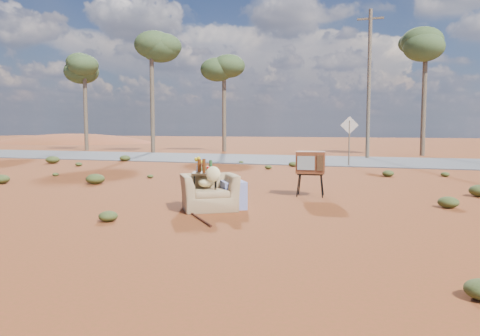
% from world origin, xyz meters
% --- Properties ---
extents(ground, '(140.00, 140.00, 0.00)m').
position_xyz_m(ground, '(0.00, 0.00, 0.00)').
color(ground, maroon).
rests_on(ground, ground).
extents(highway, '(140.00, 7.00, 0.04)m').
position_xyz_m(highway, '(0.00, 15.00, 0.02)').
color(highway, '#565659').
rests_on(highway, ground).
extents(dirt_mound, '(26.00, 18.00, 2.00)m').
position_xyz_m(dirt_mound, '(-30.00, 34.00, 0.00)').
color(dirt_mound, '#973F24').
rests_on(dirt_mound, ground).
extents(armchair, '(1.46, 1.41, 0.99)m').
position_xyz_m(armchair, '(-0.21, 0.08, 0.46)').
color(armchair, '#9B7D54').
rests_on(armchair, ground).
extents(tv_unit, '(0.75, 0.63, 1.12)m').
position_xyz_m(tv_unit, '(1.41, 2.55, 0.83)').
color(tv_unit, black).
rests_on(tv_unit, ground).
extents(side_table, '(0.68, 0.68, 1.08)m').
position_xyz_m(side_table, '(-0.44, 0.10, 0.80)').
color(side_table, '#352513').
rests_on(side_table, ground).
extents(rusty_bar, '(1.03, 1.25, 0.04)m').
position_xyz_m(rusty_bar, '(-0.10, -0.99, 0.02)').
color(rusty_bar, '#481F13').
rests_on(rusty_bar, ground).
extents(road_sign, '(0.78, 0.06, 2.19)m').
position_xyz_m(road_sign, '(1.50, 12.00, 1.50)').
color(road_sign, brown).
rests_on(road_sign, ground).
extents(eucalyptus_far_left, '(3.20, 3.20, 7.10)m').
position_xyz_m(eucalyptus_far_left, '(-18.00, 20.00, 5.94)').
color(eucalyptus_far_left, brown).
rests_on(eucalyptus_far_left, ground).
extents(eucalyptus_left, '(3.20, 3.20, 8.10)m').
position_xyz_m(eucalyptus_left, '(-12.00, 19.00, 6.92)').
color(eucalyptus_left, brown).
rests_on(eucalyptus_left, ground).
extents(eucalyptus_near_left, '(3.20, 3.20, 6.60)m').
position_xyz_m(eucalyptus_near_left, '(-8.00, 22.00, 5.45)').
color(eucalyptus_near_left, brown).
rests_on(eucalyptus_near_left, ground).
extents(eucalyptus_center, '(3.20, 3.20, 7.60)m').
position_xyz_m(eucalyptus_center, '(5.00, 21.00, 6.43)').
color(eucalyptus_center, brown).
rests_on(eucalyptus_center, ground).
extents(utility_pole_center, '(1.40, 0.20, 8.00)m').
position_xyz_m(utility_pole_center, '(2.00, 17.50, 4.15)').
color(utility_pole_center, brown).
rests_on(utility_pole_center, ground).
extents(scrub_patch, '(17.49, 8.07, 0.33)m').
position_xyz_m(scrub_patch, '(-0.82, 4.41, 0.14)').
color(scrub_patch, '#465023').
rests_on(scrub_patch, ground).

